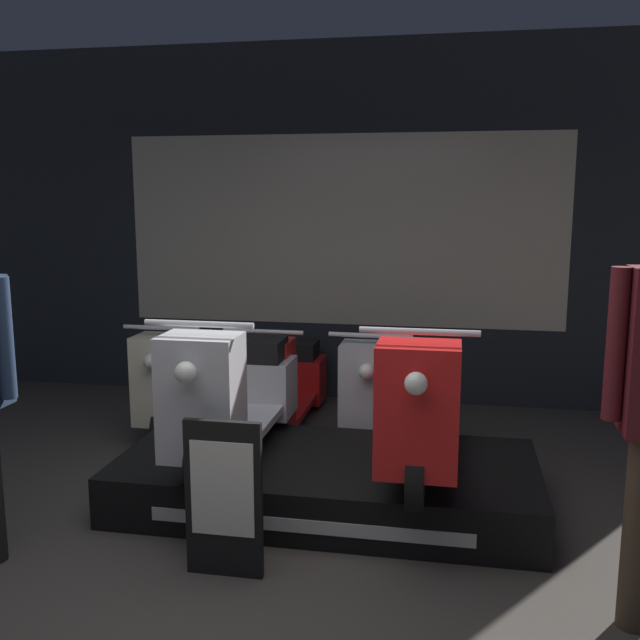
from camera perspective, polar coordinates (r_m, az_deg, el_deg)
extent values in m
plane|color=#423D38|center=(3.59, -7.76, -21.51)|extent=(30.00, 30.00, 0.00)
cube|color=#23282D|center=(6.48, 1.78, 7.60)|extent=(7.18, 0.08, 3.20)
cube|color=beige|center=(6.44, 1.72, 7.14)|extent=(3.95, 0.01, 1.70)
cube|color=black|center=(4.43, 0.54, -12.80)|extent=(2.50, 1.15, 0.30)
cube|color=silver|center=(3.92, -1.02, -16.22)|extent=(1.75, 0.01, 0.08)
cylinder|color=black|center=(3.90, -9.44, -11.16)|extent=(0.09, 0.34, 0.34)
cylinder|color=black|center=(5.02, -4.58, -6.23)|extent=(0.09, 0.34, 0.34)
cube|color=#BCBCC1|center=(4.45, -6.69, -8.49)|extent=(0.39, 1.13, 0.05)
cube|color=#BCBCC1|center=(3.81, -9.46, -6.12)|extent=(0.41, 0.30, 0.67)
cube|color=#BCBCC1|center=(4.97, -4.67, -5.34)|extent=(0.43, 0.35, 0.39)
cube|color=black|center=(4.90, -4.74, -2.33)|extent=(0.31, 0.32, 0.15)
cylinder|color=silver|center=(3.71, -9.68, -0.32)|extent=(0.58, 0.03, 0.03)
sphere|color=white|center=(3.57, -10.70, -4.14)|extent=(0.11, 0.11, 0.11)
cylinder|color=black|center=(3.69, 7.65, -12.39)|extent=(0.09, 0.34, 0.34)
cylinder|color=black|center=(4.85, 8.46, -6.87)|extent=(0.09, 0.34, 0.34)
cube|color=red|center=(4.27, 8.11, -9.36)|extent=(0.39, 1.13, 0.05)
cube|color=red|center=(3.59, 7.80, -7.07)|extent=(0.41, 0.30, 0.67)
cube|color=red|center=(4.80, 8.47, -5.96)|extent=(0.43, 0.35, 0.39)
cube|color=black|center=(4.73, 8.55, -2.86)|extent=(0.31, 0.32, 0.15)
cylinder|color=silver|center=(3.49, 7.95, -0.93)|extent=(0.58, 0.03, 0.03)
sphere|color=white|center=(3.34, 7.69, -5.06)|extent=(0.11, 0.11, 0.11)
cylinder|color=black|center=(5.49, -12.35, -8.29)|extent=(0.09, 0.34, 0.34)
cylinder|color=black|center=(6.60, -8.16, -5.05)|extent=(0.09, 0.34, 0.34)
cube|color=beige|center=(6.04, -10.06, -6.60)|extent=(0.39, 1.13, 0.05)
cube|color=beige|center=(5.42, -12.38, -4.69)|extent=(0.41, 0.30, 0.67)
cube|color=beige|center=(6.55, -8.25, -4.37)|extent=(0.43, 0.35, 0.39)
cube|color=black|center=(6.48, -8.34, -2.09)|extent=(0.31, 0.32, 0.15)
cylinder|color=silver|center=(5.32, -12.58, -0.62)|extent=(0.58, 0.03, 0.03)
sphere|color=white|center=(5.18, -13.37, -3.26)|extent=(0.11, 0.11, 0.11)
cylinder|color=black|center=(5.25, -4.52, -8.95)|extent=(0.09, 0.34, 0.34)
cylinder|color=black|center=(6.39, -1.61, -5.43)|extent=(0.09, 0.34, 0.34)
cube|color=red|center=(5.82, -2.91, -7.10)|extent=(0.39, 1.13, 0.05)
cube|color=red|center=(5.17, -4.50, -5.19)|extent=(0.41, 0.30, 0.67)
cube|color=red|center=(6.35, -1.66, -4.73)|extent=(0.43, 0.35, 0.39)
cube|color=black|center=(6.28, -1.69, -2.38)|extent=(0.31, 0.32, 0.15)
cylinder|color=silver|center=(5.07, -4.58, -0.93)|extent=(0.58, 0.03, 0.03)
sphere|color=white|center=(4.93, -5.16, -3.72)|extent=(0.11, 0.11, 0.11)
cylinder|color=black|center=(5.11, 3.94, -9.47)|extent=(0.09, 0.34, 0.34)
cylinder|color=black|center=(6.28, 5.28, -5.76)|extent=(0.09, 0.34, 0.34)
cube|color=#BCBCC1|center=(5.69, 4.68, -7.50)|extent=(0.39, 1.13, 0.05)
cube|color=#BCBCC1|center=(5.03, 4.02, -5.62)|extent=(0.41, 0.30, 0.67)
cube|color=#BCBCC1|center=(6.23, 5.27, -5.05)|extent=(0.43, 0.35, 0.39)
cube|color=black|center=(6.16, 5.31, -2.66)|extent=(0.31, 0.32, 0.15)
cylinder|color=silver|center=(4.93, 4.06, -1.24)|extent=(0.58, 0.03, 0.03)
sphere|color=white|center=(4.78, 3.75, -4.14)|extent=(0.11, 0.11, 0.11)
cylinder|color=#1E2D47|center=(3.79, -23.90, -1.34)|extent=(0.08, 0.08, 0.60)
cylinder|color=#473828|center=(3.47, 24.10, -15.25)|extent=(0.13, 0.13, 0.88)
cylinder|color=#5B191E|center=(3.18, 22.61, -1.81)|extent=(0.08, 0.08, 0.64)
cube|color=black|center=(3.63, -7.71, -14.00)|extent=(0.39, 0.04, 0.80)
cube|color=white|center=(3.58, -7.84, -13.26)|extent=(0.32, 0.01, 0.48)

